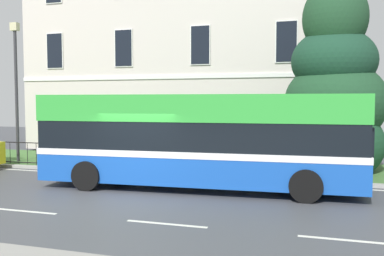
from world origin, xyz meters
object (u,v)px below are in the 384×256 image
single_decker_bus (198,139)px  litter_bin (160,156)px  evergreen_tree (332,101)px  street_lamp_post (16,82)px  georgian_townhouse (190,34)px

single_decker_bus → litter_bin: 3.65m
evergreen_tree → single_decker_bus: size_ratio=0.77×
evergreen_tree → litter_bin: (-6.67, -1.95, -2.22)m
evergreen_tree → street_lamp_post: 13.91m
evergreen_tree → single_decker_bus: 6.41m
litter_bin → street_lamp_post: bearing=178.1°
street_lamp_post → litter_bin: 7.75m
georgian_townhouse → street_lamp_post: georgian_townhouse is taller
evergreen_tree → single_decker_bus: (-4.32, -4.57, -1.25)m
georgian_townhouse → evergreen_tree: bearing=-42.8°
single_decker_bus → georgian_townhouse: bearing=105.1°
single_decker_bus → litter_bin: size_ratio=9.86×
georgian_townhouse → evergreen_tree: georgian_townhouse is taller
evergreen_tree → street_lamp_post: bearing=-172.9°
street_lamp_post → single_decker_bus: bearing=-16.8°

